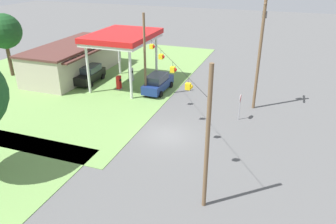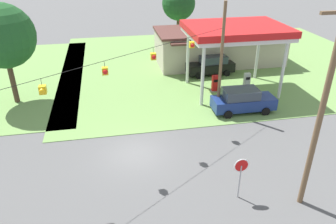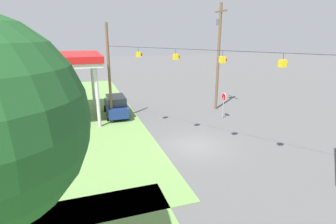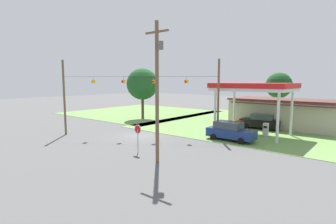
# 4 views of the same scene
# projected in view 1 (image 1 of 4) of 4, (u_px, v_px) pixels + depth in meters

# --- Properties ---
(ground_plane) EXTENTS (160.00, 160.00, 0.00)m
(ground_plane) POSITION_uv_depth(u_px,v_px,m) (167.00, 135.00, 27.18)
(ground_plane) COLOR #565656
(grass_verge_station_corner) EXTENTS (36.00, 28.00, 0.04)m
(grass_verge_station_corner) POSITION_uv_depth(u_px,v_px,m) (78.00, 73.00, 42.32)
(grass_verge_station_corner) COLOR #6B934C
(grass_verge_station_corner) RESTS_ON ground
(gas_station_canopy) EXTENTS (8.51, 6.42, 6.04)m
(gas_station_canopy) POSITION_uv_depth(u_px,v_px,m) (123.00, 38.00, 35.92)
(gas_station_canopy) COLOR silver
(gas_station_canopy) RESTS_ON ground
(gas_station_store) EXTENTS (14.20, 6.67, 3.86)m
(gas_station_store) POSITION_uv_depth(u_px,v_px,m) (74.00, 59.00, 41.05)
(gas_station_store) COLOR #B2A893
(gas_station_store) RESTS_ON ground
(fuel_pump_near) EXTENTS (0.71, 0.56, 1.57)m
(fuel_pump_near) POSITION_uv_depth(u_px,v_px,m) (119.00, 83.00, 36.59)
(fuel_pump_near) COLOR gray
(fuel_pump_near) RESTS_ON ground
(fuel_pump_far) EXTENTS (0.71, 0.56, 1.57)m
(fuel_pump_far) POSITION_uv_depth(u_px,v_px,m) (131.00, 75.00, 39.24)
(fuel_pump_far) COLOR gray
(fuel_pump_far) RESTS_ON ground
(car_at_pumps_front) EXTENTS (5.09, 2.18, 2.01)m
(car_at_pumps_front) POSITION_uv_depth(u_px,v_px,m) (158.00, 83.00, 35.89)
(car_at_pumps_front) COLOR navy
(car_at_pumps_front) RESTS_ON ground
(car_at_pumps_rear) EXTENTS (5.03, 2.37, 2.01)m
(car_at_pumps_rear) POSITION_uv_depth(u_px,v_px,m) (90.00, 74.00, 38.62)
(car_at_pumps_rear) COLOR black
(car_at_pumps_rear) RESTS_ON ground
(stop_sign_roadside) EXTENTS (0.80, 0.08, 2.50)m
(stop_sign_roadside) POSITION_uv_depth(u_px,v_px,m) (240.00, 101.00, 29.12)
(stop_sign_roadside) COLOR #99999E
(stop_sign_roadside) RESTS_ON ground
(utility_pole_main) EXTENTS (2.20, 0.44, 10.66)m
(utility_pole_main) POSITION_uv_depth(u_px,v_px,m) (260.00, 48.00, 29.82)
(utility_pole_main) COLOR brown
(utility_pole_main) RESTS_ON ground
(signal_span_gantry) EXTENTS (14.82, 10.24, 8.68)m
(signal_span_gantry) POSITION_uv_depth(u_px,v_px,m) (167.00, 81.00, 25.19)
(signal_span_gantry) COLOR brown
(signal_span_gantry) RESTS_ON ground
(tree_behind_station) EXTENTS (4.17, 4.17, 7.63)m
(tree_behind_station) POSITION_uv_depth(u_px,v_px,m) (4.00, 31.00, 39.08)
(tree_behind_station) COLOR #4C3828
(tree_behind_station) RESTS_ON ground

